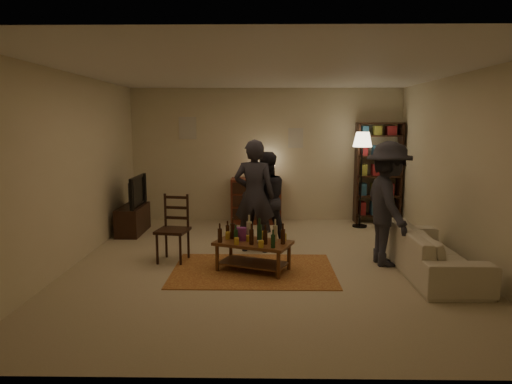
{
  "coord_description": "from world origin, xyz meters",
  "views": [
    {
      "loc": [
        -0.06,
        -6.36,
        2.01
      ],
      "look_at": [
        -0.16,
        0.1,
        1.03
      ],
      "focal_mm": 32.0,
      "sensor_mm": 36.0,
      "label": 1
    }
  ],
  "objects_px": {
    "tv_stand": "(133,212)",
    "bookshelf": "(378,172)",
    "coffee_table": "(253,244)",
    "person_right": "(265,199)",
    "person_by_sofa": "(388,204)",
    "person_left": "(254,196)",
    "floor_lamp": "(362,146)",
    "sofa": "(431,251)",
    "dining_chair": "(174,226)",
    "dresser": "(256,199)"
  },
  "relations": [
    {
      "from": "tv_stand",
      "to": "bookshelf",
      "type": "bearing_deg",
      "value": 11.8
    },
    {
      "from": "coffee_table",
      "to": "bookshelf",
      "type": "relative_size",
      "value": 0.56
    },
    {
      "from": "person_right",
      "to": "person_by_sofa",
      "type": "distance_m",
      "value": 2.0
    },
    {
      "from": "bookshelf",
      "to": "person_left",
      "type": "xyz_separation_m",
      "value": [
        -2.44,
        -2.13,
        -0.15
      ]
    },
    {
      "from": "coffee_table",
      "to": "floor_lamp",
      "type": "xyz_separation_m",
      "value": [
        2.02,
        2.69,
        1.19
      ]
    },
    {
      "from": "bookshelf",
      "to": "coffee_table",
      "type": "bearing_deg",
      "value": -128.12
    },
    {
      "from": "bookshelf",
      "to": "sofa",
      "type": "bearing_deg",
      "value": -90.82
    },
    {
      "from": "tv_stand",
      "to": "sofa",
      "type": "xyz_separation_m",
      "value": [
        4.64,
        -2.2,
        -0.08
      ]
    },
    {
      "from": "tv_stand",
      "to": "bookshelf",
      "type": "xyz_separation_m",
      "value": [
        4.69,
        0.98,
        0.65
      ]
    },
    {
      "from": "person_right",
      "to": "dining_chair",
      "type": "bearing_deg",
      "value": 21.36
    },
    {
      "from": "tv_stand",
      "to": "person_right",
      "type": "bearing_deg",
      "value": -18.49
    },
    {
      "from": "tv_stand",
      "to": "coffee_table",
      "type": "bearing_deg",
      "value": -43.56
    },
    {
      "from": "coffee_table",
      "to": "person_by_sofa",
      "type": "bearing_deg",
      "value": 9.59
    },
    {
      "from": "person_left",
      "to": "person_by_sofa",
      "type": "distance_m",
      "value": 2.01
    },
    {
      "from": "coffee_table",
      "to": "dresser",
      "type": "bearing_deg",
      "value": 89.87
    },
    {
      "from": "coffee_table",
      "to": "person_right",
      "type": "relative_size",
      "value": 0.73
    },
    {
      "from": "coffee_table",
      "to": "dining_chair",
      "type": "height_order",
      "value": "dining_chair"
    },
    {
      "from": "person_by_sofa",
      "to": "person_left",
      "type": "bearing_deg",
      "value": 66.44
    },
    {
      "from": "sofa",
      "to": "person_right",
      "type": "bearing_deg",
      "value": 57.98
    },
    {
      "from": "tv_stand",
      "to": "person_right",
      "type": "xyz_separation_m",
      "value": [
        2.42,
        -0.81,
        0.39
      ]
    },
    {
      "from": "tv_stand",
      "to": "sofa",
      "type": "distance_m",
      "value": 5.14
    },
    {
      "from": "bookshelf",
      "to": "floor_lamp",
      "type": "relative_size",
      "value": 1.1
    },
    {
      "from": "person_left",
      "to": "dresser",
      "type": "bearing_deg",
      "value": -80.82
    },
    {
      "from": "person_left",
      "to": "bookshelf",
      "type": "bearing_deg",
      "value": -129.64
    },
    {
      "from": "floor_lamp",
      "to": "dresser",
      "type": "bearing_deg",
      "value": 170.04
    },
    {
      "from": "bookshelf",
      "to": "person_left",
      "type": "distance_m",
      "value": 3.24
    },
    {
      "from": "floor_lamp",
      "to": "person_right",
      "type": "xyz_separation_m",
      "value": [
        -1.85,
        -1.37,
        -0.79
      ]
    },
    {
      "from": "coffee_table",
      "to": "dresser",
      "type": "distance_m",
      "value": 3.05
    },
    {
      "from": "dresser",
      "to": "floor_lamp",
      "type": "relative_size",
      "value": 0.74
    },
    {
      "from": "coffee_table",
      "to": "person_left",
      "type": "xyz_separation_m",
      "value": [
        0.0,
        0.99,
        0.5
      ]
    },
    {
      "from": "dresser",
      "to": "person_left",
      "type": "distance_m",
      "value": 2.1
    },
    {
      "from": "bookshelf",
      "to": "sofa",
      "type": "relative_size",
      "value": 0.97
    },
    {
      "from": "dresser",
      "to": "bookshelf",
      "type": "distance_m",
      "value": 2.5
    },
    {
      "from": "bookshelf",
      "to": "person_right",
      "type": "xyz_separation_m",
      "value": [
        -2.27,
        -1.79,
        -0.26
      ]
    },
    {
      "from": "floor_lamp",
      "to": "person_left",
      "type": "xyz_separation_m",
      "value": [
        -2.02,
        -1.71,
        -0.68
      ]
    },
    {
      "from": "tv_stand",
      "to": "person_by_sofa",
      "type": "distance_m",
      "value": 4.55
    },
    {
      "from": "dining_chair",
      "to": "coffee_table",
      "type": "bearing_deg",
      "value": -12.31
    },
    {
      "from": "tv_stand",
      "to": "person_right",
      "type": "distance_m",
      "value": 2.58
    },
    {
      "from": "sofa",
      "to": "person_by_sofa",
      "type": "bearing_deg",
      "value": 52.38
    },
    {
      "from": "sofa",
      "to": "coffee_table",
      "type": "bearing_deg",
      "value": 88.46
    },
    {
      "from": "tv_stand",
      "to": "dining_chair",
      "type": "bearing_deg",
      "value": -56.94
    },
    {
      "from": "dining_chair",
      "to": "dresser",
      "type": "bearing_deg",
      "value": 75.32
    },
    {
      "from": "dresser",
      "to": "floor_lamp",
      "type": "height_order",
      "value": "floor_lamp"
    },
    {
      "from": "tv_stand",
      "to": "person_right",
      "type": "relative_size",
      "value": 0.68
    },
    {
      "from": "dining_chair",
      "to": "sofa",
      "type": "height_order",
      "value": "dining_chair"
    },
    {
      "from": "person_left",
      "to": "person_right",
      "type": "height_order",
      "value": "person_left"
    },
    {
      "from": "person_left",
      "to": "sofa",
      "type": "bearing_deg",
      "value": 165.57
    },
    {
      "from": "person_by_sofa",
      "to": "bookshelf",
      "type": "bearing_deg",
      "value": -15.27
    },
    {
      "from": "dresser",
      "to": "person_left",
      "type": "relative_size",
      "value": 0.77
    },
    {
      "from": "tv_stand",
      "to": "sofa",
      "type": "relative_size",
      "value": 0.51
    }
  ]
}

